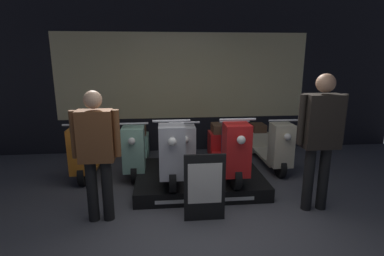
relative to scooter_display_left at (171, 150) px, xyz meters
name	(u,v)px	position (x,y,z in m)	size (l,w,h in m)	color
ground_plane	(203,234)	(0.32, -1.30, -0.58)	(30.00, 30.00, 0.00)	#4C4C51
shop_wall_back	(183,74)	(0.32, 1.84, 1.02)	(9.14, 0.09, 3.20)	black
display_platform	(199,178)	(0.43, 0.04, -0.48)	(1.90, 1.45, 0.20)	black
scooter_display_left	(171,150)	(0.00, 0.00, 0.00)	(0.48, 1.69, 0.97)	black
scooter_display_right	(227,148)	(0.85, 0.00, 0.00)	(0.48, 1.69, 0.97)	black
scooter_backrow_0	(91,150)	(-1.35, 0.78, -0.20)	(0.48, 1.69, 0.97)	black
scooter_backrow_1	(137,148)	(-0.57, 0.78, -0.20)	(0.48, 1.69, 0.97)	black
scooter_backrow_2	(182,147)	(0.22, 0.78, -0.20)	(0.48, 1.69, 0.97)	black
scooter_backrow_3	(226,146)	(1.01, 0.78, -0.20)	(0.48, 1.69, 0.97)	black
scooter_backrow_4	(268,144)	(1.80, 0.78, -0.20)	(0.48, 1.69, 0.97)	black
person_left_browsing	(97,148)	(-0.88, -0.88, 0.33)	(0.56, 0.22, 1.58)	black
person_right_browsing	(321,131)	(1.83, -0.88, 0.46)	(0.60, 0.25, 1.75)	black
price_sign_board	(205,188)	(0.37, -1.01, -0.16)	(0.49, 0.04, 0.84)	black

